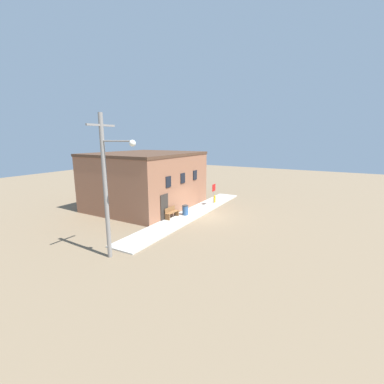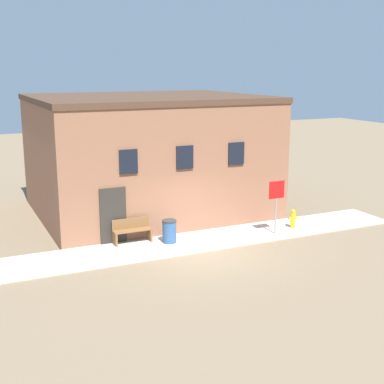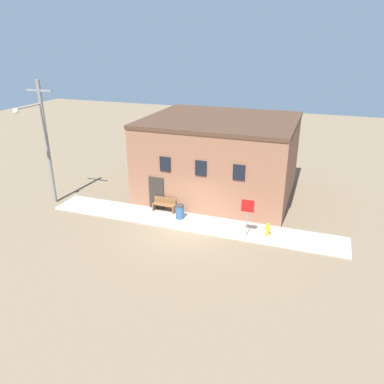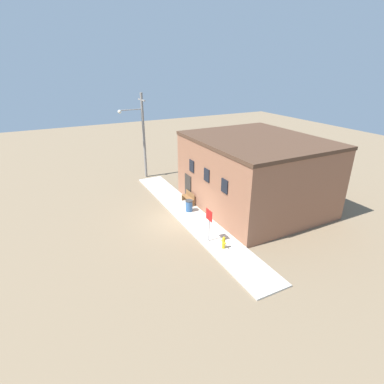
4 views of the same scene
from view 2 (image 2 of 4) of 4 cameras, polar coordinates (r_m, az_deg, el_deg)
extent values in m
plane|color=#7A664C|center=(19.33, 1.15, -6.47)|extent=(80.00, 80.00, 0.00)
cube|color=#BCB7AD|center=(20.24, -0.20, -5.40)|extent=(17.68, 2.16, 0.11)
cube|color=#8E5B42|center=(24.45, -4.81, 3.75)|extent=(9.71, 8.30, 5.04)
cube|color=#4C3323|center=(24.16, -4.93, 9.94)|extent=(9.81, 8.40, 0.24)
cube|color=black|center=(19.72, -6.81, 3.24)|extent=(0.70, 0.08, 0.90)
cube|color=black|center=(20.53, -0.78, 3.72)|extent=(0.70, 0.08, 0.90)
cube|color=black|center=(21.54, 4.73, 4.12)|extent=(0.70, 0.08, 0.90)
cube|color=#2D2823|center=(19.98, -8.41, -2.65)|extent=(1.00, 0.08, 2.20)
cylinder|color=gold|center=(22.18, 10.71, -2.96)|extent=(0.19, 0.19, 0.64)
sphere|color=gold|center=(22.09, 10.75, -2.05)|extent=(0.17, 0.17, 0.17)
cylinder|color=gold|center=(22.07, 10.40, -2.77)|extent=(0.11, 0.09, 0.09)
cylinder|color=gold|center=(22.24, 11.03, -2.68)|extent=(0.11, 0.09, 0.09)
cylinder|color=gray|center=(21.08, 8.93, -1.64)|extent=(0.06, 0.06, 2.12)
cube|color=red|center=(20.90, 9.03, 0.24)|extent=(0.69, 0.02, 0.69)
cube|color=brown|center=(19.89, -8.22, -5.01)|extent=(0.08, 0.44, 0.47)
cube|color=brown|center=(20.29, -4.55, -4.54)|extent=(0.08, 0.44, 0.47)
cube|color=brown|center=(20.00, -6.39, -4.08)|extent=(1.43, 0.44, 0.04)
cube|color=brown|center=(20.12, -6.59, -3.33)|extent=(1.43, 0.04, 0.40)
cylinder|color=#2D517F|center=(19.97, -2.43, -4.29)|extent=(0.51, 0.51, 0.81)
cylinder|color=#2D2D2D|center=(19.84, -2.45, -3.10)|extent=(0.54, 0.54, 0.06)
camera|label=1|loc=(12.89, -84.20, 1.83)|focal=24.00mm
camera|label=3|loc=(15.24, 73.18, 17.93)|focal=35.00mm
camera|label=4|loc=(26.84, 47.93, 16.81)|focal=28.00mm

